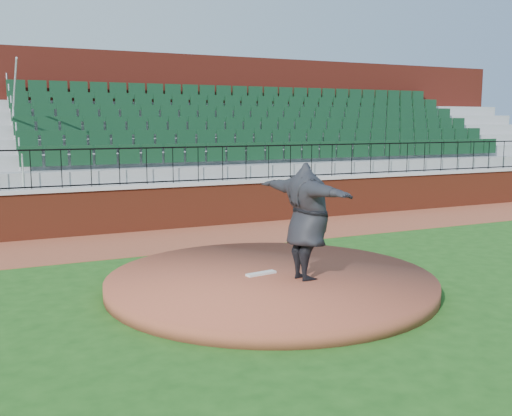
% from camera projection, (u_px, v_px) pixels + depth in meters
% --- Properties ---
extents(ground, '(90.00, 90.00, 0.00)m').
position_uv_depth(ground, '(291.00, 290.00, 10.72)').
color(ground, '#1B4B15').
rests_on(ground, ground).
extents(warning_track, '(34.00, 3.20, 0.01)m').
position_uv_depth(warning_track, '(193.00, 238.00, 15.56)').
color(warning_track, brown).
rests_on(warning_track, ground).
extents(field_wall, '(34.00, 0.35, 1.20)m').
position_uv_depth(field_wall, '(174.00, 207.00, 16.90)').
color(field_wall, maroon).
rests_on(field_wall, ground).
extents(wall_cap, '(34.00, 0.45, 0.10)m').
position_uv_depth(wall_cap, '(173.00, 185.00, 16.81)').
color(wall_cap, '#B7B7B7').
rests_on(wall_cap, field_wall).
extents(wall_railing, '(34.00, 0.05, 1.00)m').
position_uv_depth(wall_railing, '(173.00, 165.00, 16.73)').
color(wall_railing, black).
rests_on(wall_railing, wall_cap).
extents(seating_stands, '(34.00, 5.10, 4.60)m').
position_uv_depth(seating_stands, '(147.00, 144.00, 19.10)').
color(seating_stands, gray).
rests_on(seating_stands, ground).
extents(concourse_wall, '(34.00, 0.50, 5.50)m').
position_uv_depth(concourse_wall, '(127.00, 129.00, 21.54)').
color(concourse_wall, maroon).
rests_on(concourse_wall, ground).
extents(pitchers_mound, '(5.93, 5.93, 0.25)m').
position_uv_depth(pitchers_mound, '(271.00, 282.00, 10.78)').
color(pitchers_mound, brown).
rests_on(pitchers_mound, ground).
extents(pitching_rubber, '(0.60, 0.23, 0.04)m').
position_uv_depth(pitching_rubber, '(261.00, 273.00, 10.82)').
color(pitching_rubber, silver).
rests_on(pitching_rubber, pitchers_mound).
extents(pitcher, '(0.96, 2.60, 2.07)m').
position_uv_depth(pitcher, '(307.00, 222.00, 10.35)').
color(pitcher, black).
rests_on(pitcher, pitchers_mound).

